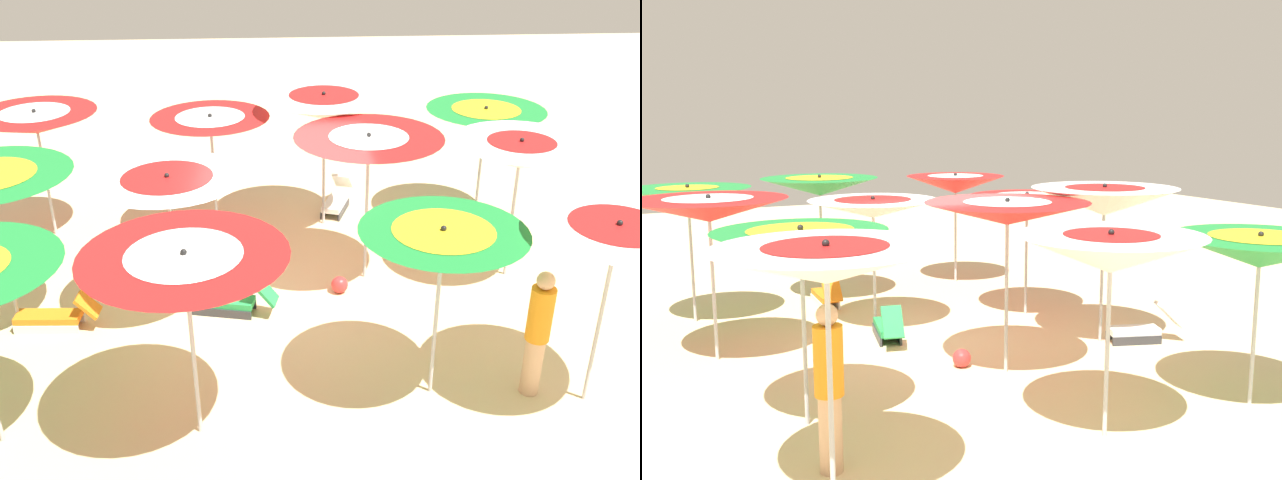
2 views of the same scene
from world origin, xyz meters
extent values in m
cube|color=beige|center=(0.00, 0.00, -0.02)|extent=(38.39, 38.39, 0.04)
cylinder|color=#B2B2B7|center=(1.10, 3.07, 1.12)|extent=(0.05, 0.05, 2.24)
cone|color=red|center=(1.10, 3.07, 2.24)|extent=(2.26, 2.26, 0.34)
cone|color=white|center=(1.10, 3.07, 2.32)|extent=(1.26, 1.26, 0.19)
sphere|color=black|center=(1.10, 3.07, 2.43)|extent=(0.07, 0.07, 0.07)
cylinder|color=#B2B2B7|center=(-1.80, 2.50, 1.04)|extent=(0.05, 0.05, 2.08)
cone|color=#1E8C38|center=(-1.80, 2.50, 2.08)|extent=(1.99, 1.99, 0.45)
cone|color=yellow|center=(-1.80, 2.50, 2.18)|extent=(1.20, 1.20, 0.27)
sphere|color=black|center=(-1.80, 2.50, 2.34)|extent=(0.07, 0.07, 0.07)
cylinder|color=#B2B2B7|center=(-3.72, 2.77, 1.14)|extent=(0.05, 0.05, 2.29)
cone|color=white|center=(-3.72, 2.77, 2.29)|extent=(2.03, 2.03, 0.34)
cone|color=red|center=(-3.72, 2.77, 2.37)|extent=(1.13, 1.13, 0.19)
sphere|color=black|center=(-3.72, 2.77, 2.48)|extent=(0.07, 0.07, 0.07)
cylinder|color=#B2B2B7|center=(3.94, 0.62, 1.11)|extent=(0.05, 0.05, 2.22)
cylinder|color=#B2B2B7|center=(1.62, 0.39, 1.02)|extent=(0.05, 0.05, 2.04)
cone|color=white|center=(1.62, 0.39, 2.04)|extent=(2.15, 2.15, 0.30)
cone|color=red|center=(1.62, 0.39, 2.11)|extent=(1.28, 1.28, 0.18)
sphere|color=black|center=(1.62, 0.39, 2.23)|extent=(0.07, 0.07, 0.07)
cylinder|color=#B2B2B7|center=(-1.30, -0.49, 1.13)|extent=(0.05, 0.05, 2.26)
cone|color=red|center=(-1.30, -0.49, 2.26)|extent=(2.28, 2.28, 0.32)
cone|color=white|center=(-1.30, -0.49, 2.34)|extent=(1.21, 1.21, 0.17)
sphere|color=black|center=(-1.30, -0.49, 2.45)|extent=(0.07, 0.07, 0.07)
cylinder|color=#B2B2B7|center=(-3.63, -0.42, 1.05)|extent=(0.05, 0.05, 2.10)
cone|color=white|center=(-3.63, -0.42, 2.10)|extent=(2.08, 2.08, 0.42)
cone|color=red|center=(-3.63, -0.42, 2.21)|extent=(1.05, 1.05, 0.21)
sphere|color=black|center=(-3.63, -0.42, 2.34)|extent=(0.07, 0.07, 0.07)
cylinder|color=#B2B2B7|center=(4.19, -2.41, 1.06)|extent=(0.05, 0.05, 2.11)
cone|color=red|center=(4.19, -2.41, 2.11)|extent=(2.08, 2.08, 0.37)
cone|color=white|center=(4.19, -2.41, 2.20)|extent=(1.19, 1.19, 0.21)
sphere|color=black|center=(4.19, -2.41, 2.33)|extent=(0.07, 0.07, 0.07)
cylinder|color=#B2B2B7|center=(1.22, -2.36, 1.00)|extent=(0.05, 0.05, 2.00)
cone|color=red|center=(1.22, -2.36, 2.00)|extent=(2.06, 2.06, 0.34)
cone|color=white|center=(1.22, -2.36, 2.08)|extent=(1.20, 1.20, 0.20)
sphere|color=black|center=(1.22, -2.36, 2.20)|extent=(0.07, 0.07, 0.07)
cylinder|color=#B2B2B7|center=(-0.76, -2.54, 1.13)|extent=(0.05, 0.05, 2.26)
cone|color=white|center=(-0.76, -2.54, 2.26)|extent=(2.28, 2.28, 0.44)
cone|color=red|center=(-0.76, -2.54, 2.36)|extent=(1.23, 1.23, 0.24)
sphere|color=black|center=(-0.76, -2.54, 2.51)|extent=(0.07, 0.07, 0.07)
cylinder|color=#B2B2B7|center=(-3.69, -2.64, 0.97)|extent=(0.05, 0.05, 1.94)
cone|color=#1E8C38|center=(-3.69, -2.64, 1.94)|extent=(2.15, 2.15, 0.39)
cone|color=yellow|center=(-3.69, -2.64, 2.03)|extent=(1.24, 1.24, 0.22)
sphere|color=black|center=(-3.69, -2.64, 2.16)|extent=(0.07, 0.07, 0.07)
cube|color=silver|center=(3.49, 0.88, 0.07)|extent=(0.93, 0.08, 0.14)
cube|color=silver|center=(3.47, 0.56, 0.07)|extent=(0.93, 0.08, 0.14)
cube|color=orange|center=(3.48, 0.72, 0.19)|extent=(0.95, 0.37, 0.10)
cube|color=orange|center=(2.87, 0.75, 0.39)|extent=(0.33, 0.33, 0.33)
cube|color=#333338|center=(-1.17, -2.95, 0.07)|extent=(0.29, 0.77, 0.14)
cube|color=#333338|center=(-0.85, -3.07, 0.07)|extent=(0.29, 0.77, 0.14)
cube|color=white|center=(-1.01, -3.01, 0.19)|extent=(0.59, 0.87, 0.10)
cube|color=white|center=(-1.20, -3.57, 0.43)|extent=(0.46, 0.51, 0.41)
cube|color=#333338|center=(0.99, 0.59, 0.07)|extent=(0.92, 0.24, 0.14)
cube|color=#333338|center=(0.92, 0.28, 0.07)|extent=(0.92, 0.24, 0.14)
cube|color=green|center=(0.96, 0.44, 0.19)|extent=(0.98, 0.51, 0.10)
cube|color=green|center=(0.33, 0.58, 0.45)|extent=(0.45, 0.40, 0.45)
cylinder|color=#D8A87F|center=(-3.06, 2.59, 0.41)|extent=(0.24, 0.24, 0.82)
cylinder|color=orange|center=(-3.06, 2.59, 1.18)|extent=(0.30, 0.30, 0.72)
sphere|color=#D8A87F|center=(-3.06, 2.59, 1.65)|extent=(0.22, 0.22, 0.22)
sphere|color=red|center=(-0.84, -0.02, 0.13)|extent=(0.27, 0.27, 0.27)
camera|label=1|loc=(0.09, 9.91, 6.06)|focal=41.12mm
camera|label=2|loc=(-9.92, 4.57, 3.59)|focal=41.47mm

